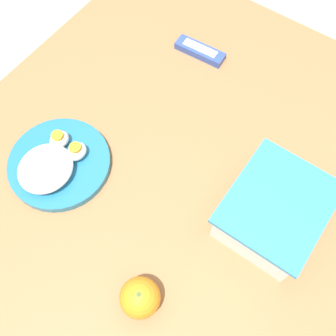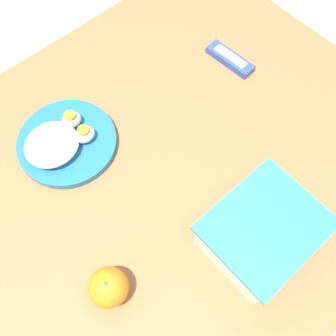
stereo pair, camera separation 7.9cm
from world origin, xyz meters
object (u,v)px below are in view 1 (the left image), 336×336
Objects in this scene: orange_fruit at (140,298)px; rice_plate at (56,164)px; candy_bar at (200,51)px; food_container at (273,212)px.

rice_plate is at bearing -110.29° from orange_fruit.
orange_fruit is 0.32m from rice_plate.
rice_plate reaches higher than candy_bar.
candy_bar is (-0.28, -0.34, -0.03)m from food_container.
orange_fruit reaches higher than candy_bar.
rice_plate is (0.15, -0.41, -0.02)m from food_container.
food_container is 0.29m from orange_fruit.
food_container reaches higher than rice_plate.
food_container is 2.80× the size of orange_fruit.
candy_bar is at bearing -129.30° from food_container.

